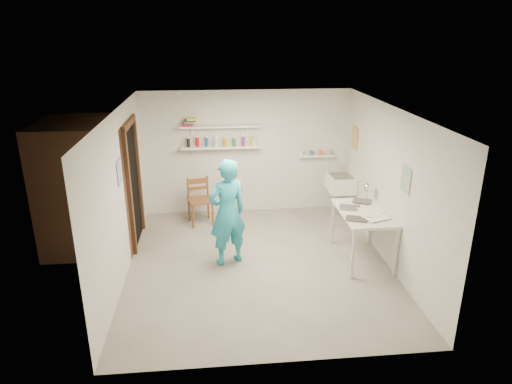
{
  "coord_description": "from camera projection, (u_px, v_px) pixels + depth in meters",
  "views": [
    {
      "loc": [
        -0.67,
        -6.3,
        3.49
      ],
      "look_at": [
        0.0,
        0.4,
        1.05
      ],
      "focal_mm": 32.0,
      "sensor_mm": 36.0,
      "label": 1
    }
  ],
  "objects": [
    {
      "name": "corridor_box",
      "position": [
        89.0,
        184.0,
        7.51
      ],
      "size": [
        1.4,
        1.5,
        2.1
      ],
      "primitive_type": "cube",
      "color": "brown",
      "rests_on": "ground"
    },
    {
      "name": "papers",
      "position": [
        365.0,
        211.0,
        7.01
      ],
      "size": [
        0.3,
        0.22,
        0.03
      ],
      "color": "silver",
      "rests_on": "work_table"
    },
    {
      "name": "wooden_chair",
      "position": [
        200.0,
        200.0,
        8.46
      ],
      "size": [
        0.51,
        0.5,
        0.92
      ],
      "primitive_type": "cube",
      "rotation": [
        0.0,
        0.0,
        0.23
      ],
      "color": "brown",
      "rests_on": "ground"
    },
    {
      "name": "ledge_pots",
      "position": [
        316.0,
        153.0,
        8.9
      ],
      "size": [
        0.48,
        0.07,
        0.09
      ],
      "color": "silver",
      "rests_on": "ledge_shelf"
    },
    {
      "name": "door_jamb_far",
      "position": [
        139.0,
        176.0,
        8.06
      ],
      "size": [
        0.06,
        0.1,
        2.0
      ],
      "primitive_type": "cube",
      "color": "brown",
      "rests_on": "ground"
    },
    {
      "name": "ceiling",
      "position": [
        259.0,
        110.0,
        6.32
      ],
      "size": [
        4.0,
        4.5,
        0.02
      ],
      "primitive_type": "cube",
      "color": "silver",
      "rests_on": "wall_back"
    },
    {
      "name": "wall_clock",
      "position": [
        232.0,
        191.0,
        7.01
      ],
      "size": [
        0.29,
        0.16,
        0.3
      ],
      "primitive_type": "cylinder",
      "rotation": [
        1.57,
        0.0,
        0.42
      ],
      "color": "beige",
      "rests_on": "man"
    },
    {
      "name": "door_jamb_near",
      "position": [
        130.0,
        196.0,
        7.13
      ],
      "size": [
        0.06,
        0.1,
        2.0
      ],
      "primitive_type": "cube",
      "color": "brown",
      "rests_on": "ground"
    },
    {
      "name": "book_stack",
      "position": [
        190.0,
        122.0,
        8.41
      ],
      "size": [
        0.26,
        0.14,
        0.14
      ],
      "color": "red",
      "rests_on": "shelf_upper"
    },
    {
      "name": "ledge_shelf",
      "position": [
        316.0,
        156.0,
        8.92
      ],
      "size": [
        0.7,
        0.14,
        0.03
      ],
      "primitive_type": "cube",
      "color": "white",
      "rests_on": "wall_back"
    },
    {
      "name": "wall_back",
      "position": [
        246.0,
        152.0,
        8.85
      ],
      "size": [
        4.0,
        0.02,
        2.4
      ],
      "primitive_type": "cube",
      "color": "silver",
      "rests_on": "ground"
    },
    {
      "name": "spray_cans",
      "position": [
        220.0,
        142.0,
        8.59
      ],
      "size": [
        1.29,
        0.06,
        0.17
      ],
      "color": "black",
      "rests_on": "shelf_lower"
    },
    {
      "name": "shelf_lower",
      "position": [
        221.0,
        147.0,
        8.63
      ],
      "size": [
        1.5,
        0.22,
        0.03
      ],
      "primitive_type": "cube",
      "color": "white",
      "rests_on": "wall_back"
    },
    {
      "name": "door_lintel",
      "position": [
        129.0,
        123.0,
        7.24
      ],
      "size": [
        0.06,
        1.05,
        0.1
      ],
      "primitive_type": "cube",
      "color": "brown",
      "rests_on": "wall_left"
    },
    {
      "name": "desk_lamp",
      "position": [
        368.0,
        187.0,
        7.42
      ],
      "size": [
        0.15,
        0.15,
        0.15
      ],
      "primitive_type": "sphere",
      "color": "white",
      "rests_on": "work_table"
    },
    {
      "name": "man",
      "position": [
        227.0,
        213.0,
        6.91
      ],
      "size": [
        0.72,
        0.62,
        1.68
      ],
      "primitive_type": "imported",
      "rotation": [
        0.0,
        0.0,
        3.57
      ],
      "color": "teal",
      "rests_on": "ground"
    },
    {
      "name": "doorway_recess",
      "position": [
        133.0,
        186.0,
        7.59
      ],
      "size": [
        0.02,
        0.9,
        2.0
      ],
      "primitive_type": "cube",
      "color": "black",
      "rests_on": "wall_left"
    },
    {
      "name": "poster_right_b",
      "position": [
        406.0,
        180.0,
        6.3
      ],
      "size": [
        0.01,
        0.3,
        0.38
      ],
      "primitive_type": "cube",
      "color": "#3F724C",
      "rests_on": "wall_right"
    },
    {
      "name": "wall_front",
      "position": [
        282.0,
        267.0,
        4.62
      ],
      "size": [
        4.0,
        0.02,
        2.4
      ],
      "primitive_type": "cube",
      "color": "silver",
      "rests_on": "ground"
    },
    {
      "name": "wall_right",
      "position": [
        390.0,
        187.0,
        6.92
      ],
      "size": [
        0.02,
        4.5,
        2.4
      ],
      "primitive_type": "cube",
      "color": "silver",
      "rests_on": "ground"
    },
    {
      "name": "poster_right_a",
      "position": [
        355.0,
        138.0,
        8.48
      ],
      "size": [
        0.01,
        0.34,
        0.42
      ],
      "primitive_type": "cube",
      "color": "#995933",
      "rests_on": "wall_right"
    },
    {
      "name": "belfast_sink",
      "position": [
        341.0,
        183.0,
        8.66
      ],
      "size": [
        0.48,
        0.6,
        0.3
      ],
      "primitive_type": "cube",
      "color": "white",
      "rests_on": "wall_right"
    },
    {
      "name": "shelf_upper",
      "position": [
        220.0,
        126.0,
        8.49
      ],
      "size": [
        1.5,
        0.22,
        0.03
      ],
      "primitive_type": "cube",
      "color": "white",
      "rests_on": "wall_back"
    },
    {
      "name": "work_table",
      "position": [
        362.0,
        236.0,
        7.15
      ],
      "size": [
        0.73,
        1.22,
        0.81
      ],
      "primitive_type": "cube",
      "color": "silver",
      "rests_on": "ground"
    },
    {
      "name": "poster_left",
      "position": [
        119.0,
        172.0,
        6.47
      ],
      "size": [
        0.01,
        0.28,
        0.36
      ],
      "primitive_type": "cube",
      "color": "#334C7F",
      "rests_on": "wall_left"
    },
    {
      "name": "floor",
      "position": [
        259.0,
        264.0,
        7.14
      ],
      "size": [
        4.0,
        4.5,
        0.02
      ],
      "primitive_type": "cube",
      "color": "slate",
      "rests_on": "ground"
    },
    {
      "name": "wall_left",
      "position": [
        120.0,
        196.0,
        6.54
      ],
      "size": [
        0.02,
        4.5,
        2.4
      ],
      "primitive_type": "cube",
      "color": "silver",
      "rests_on": "ground"
    }
  ]
}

